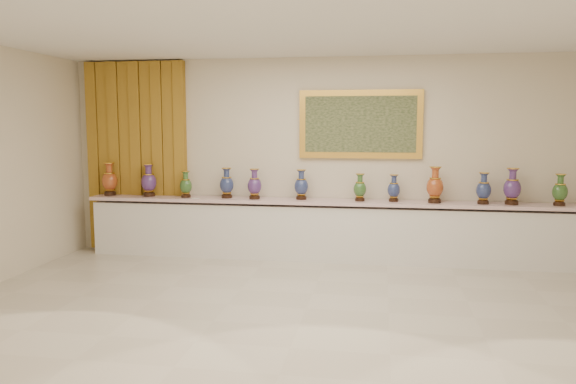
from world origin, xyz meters
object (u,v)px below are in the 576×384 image
object	(u,v)px
counter	(327,231)
vase_1	(149,182)
vase_0	(110,181)
vase_2	(186,186)

from	to	relation	value
counter	vase_1	distance (m)	2.85
vase_0	vase_2	size ratio (longest dim) A/B	1.28
counter	vase_2	world-z (taller)	vase_2
vase_1	vase_0	bearing A→B (deg)	179.03
counter	vase_2	distance (m)	2.25
vase_0	vase_1	size ratio (longest dim) A/B	1.03
counter	vase_0	world-z (taller)	vase_0
vase_0	vase_2	bearing A→B (deg)	-2.38
vase_0	vase_1	world-z (taller)	vase_0
counter	vase_1	world-z (taller)	vase_1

